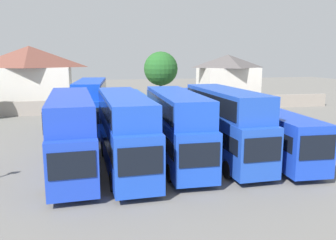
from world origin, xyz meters
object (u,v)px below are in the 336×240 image
at_px(bus_2, 125,128).
at_px(tree_left_of_lot, 161,69).
at_px(bus_5, 270,131).
at_px(bus_8, 164,108).
at_px(bus_9, 194,106).
at_px(bus_4, 226,122).
at_px(house_terrace_left, 31,77).
at_px(bus_3, 177,124).
at_px(bus_1, 71,129).
at_px(bus_6, 91,102).
at_px(house_terrace_centre, 227,78).
at_px(bus_7, 133,109).

height_order(bus_2, tree_left_of_lot, tree_left_of_lot).
relative_size(bus_5, bus_8, 1.09).
height_order(bus_8, bus_9, bus_9).
bearing_deg(tree_left_of_lot, bus_4, -90.90).
relative_size(bus_2, house_terrace_left, 1.05).
bearing_deg(bus_5, bus_3, -87.46).
bearing_deg(bus_1, bus_4, 85.87).
relative_size(bus_6, bus_9, 0.95).
bearing_deg(house_terrace_left, house_terrace_centre, 1.24).
distance_m(bus_2, tree_left_of_lot, 27.11).
xyz_separation_m(bus_1, bus_7, (5.40, 13.12, -0.80)).
distance_m(house_terrace_left, house_terrace_centre, 29.11).
distance_m(bus_4, bus_8, 13.02).
bearing_deg(bus_7, bus_2, -9.85).
height_order(bus_6, bus_7, bus_6).
relative_size(bus_3, bus_4, 1.05).
relative_size(bus_5, house_terrace_left, 1.07).
bearing_deg(bus_4, bus_9, 171.03).
bearing_deg(bus_1, bus_3, 87.26).
relative_size(bus_9, house_terrace_left, 1.00).
relative_size(bus_4, bus_5, 0.87).
relative_size(bus_3, bus_6, 1.02).
height_order(bus_4, bus_9, bus_4).
xyz_separation_m(bus_7, house_terrace_left, (-12.30, 15.89, 2.47)).
bearing_deg(bus_6, bus_5, 49.66).
bearing_deg(bus_3, tree_left_of_lot, 172.28).
relative_size(bus_1, bus_2, 1.03).
bearing_deg(tree_left_of_lot, bus_3, -98.54).
xyz_separation_m(bus_2, bus_8, (5.21, 13.12, -0.81)).
bearing_deg(house_terrace_left, bus_2, -70.85).
height_order(bus_1, bus_4, bus_4).
relative_size(bus_4, tree_left_of_lot, 1.30).
height_order(bus_8, house_terrace_centre, house_terrace_centre).
distance_m(bus_4, bus_7, 14.22).
xyz_separation_m(bus_4, bus_6, (-9.13, 13.02, -0.07)).
height_order(bus_2, bus_9, bus_2).
xyz_separation_m(bus_7, house_terrace_centre, (16.79, 16.52, 1.87)).
height_order(bus_7, house_terrace_left, house_terrace_left).
bearing_deg(bus_3, bus_1, -88.87).
distance_m(bus_6, bus_8, 7.40).
bearing_deg(bus_6, bus_7, 98.97).
distance_m(bus_2, bus_5, 10.54).
bearing_deg(bus_1, bus_8, 142.96).
distance_m(bus_5, house_terrace_left, 35.68).
bearing_deg(bus_5, house_terrace_left, -142.14).
xyz_separation_m(bus_4, bus_7, (-4.91, 13.32, -0.89)).
bearing_deg(bus_5, bus_9, -169.71).
height_order(bus_7, bus_8, bus_8).
relative_size(bus_4, house_terrace_left, 0.93).
xyz_separation_m(bus_4, bus_9, (1.67, 13.32, -0.86)).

